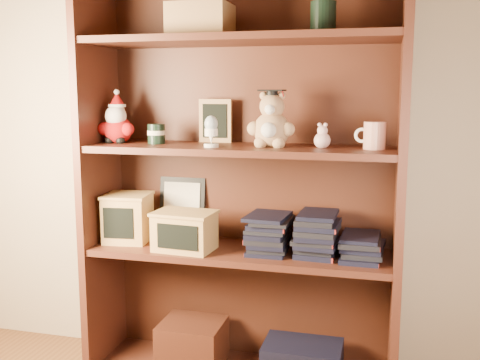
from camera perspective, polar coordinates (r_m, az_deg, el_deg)
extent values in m
cube|color=tan|center=(2.28, 1.75, 11.47)|extent=(3.00, 0.04, 2.50)
cube|color=#472014|center=(2.34, -13.99, 0.09)|extent=(0.03, 0.35, 1.60)
cube|color=#472014|center=(2.06, 15.96, -1.20)|extent=(0.03, 0.35, 1.60)
cube|color=#421D11|center=(2.28, 1.05, 0.14)|extent=(1.20, 0.02, 1.60)
cube|color=#472014|center=(2.10, 0.00, 14.06)|extent=(1.14, 0.33, 0.02)
cube|color=#421D11|center=(2.38, -4.85, -16.17)|extent=(0.25, 0.22, 0.18)
cube|color=#9E7547|center=(2.15, -4.02, 15.86)|extent=(0.22, 0.18, 0.12)
cylinder|color=black|center=(2.05, 8.45, 15.98)|extent=(0.09, 0.09, 0.11)
cube|color=#472014|center=(2.18, 0.00, -7.34)|extent=(1.14, 0.33, 0.02)
cube|color=#472014|center=(2.11, 0.00, 3.16)|extent=(1.14, 0.33, 0.02)
sphere|color=#A50F0F|center=(2.28, -12.30, 5.00)|extent=(0.11, 0.11, 0.11)
sphere|color=#A50F0F|center=(2.29, -13.65, 5.08)|extent=(0.05, 0.05, 0.05)
sphere|color=#A50F0F|center=(2.24, -11.35, 5.08)|extent=(0.05, 0.05, 0.05)
sphere|color=black|center=(2.27, -13.10, 3.94)|extent=(0.04, 0.04, 0.04)
sphere|color=black|center=(2.25, -12.06, 3.93)|extent=(0.04, 0.04, 0.04)
sphere|color=white|center=(2.26, -12.51, 6.37)|extent=(0.08, 0.08, 0.08)
sphere|color=#D8B293|center=(2.28, -12.36, 6.86)|extent=(0.06, 0.06, 0.06)
cone|color=#A50F0F|center=(2.27, -12.40, 8.02)|extent=(0.06, 0.06, 0.06)
sphere|color=white|center=(2.27, -12.43, 8.72)|extent=(0.02, 0.02, 0.02)
cylinder|color=white|center=(2.27, -12.38, 7.39)|extent=(0.07, 0.07, 0.01)
cylinder|color=black|center=(2.21, -8.50, 4.66)|extent=(0.07, 0.07, 0.08)
cylinder|color=beige|center=(2.21, -8.50, 4.78)|extent=(0.07, 0.07, 0.02)
cube|color=#9E7547|center=(2.24, -2.51, 6.03)|extent=(0.13, 0.02, 0.17)
cube|color=black|center=(2.23, -2.58, 6.01)|extent=(0.10, 0.01, 0.13)
cube|color=#9E7547|center=(2.28, -2.28, 4.27)|extent=(0.06, 0.06, 0.01)
cylinder|color=white|center=(2.06, -2.93, 3.54)|extent=(0.05, 0.05, 0.01)
cone|color=white|center=(2.06, -2.94, 4.20)|extent=(0.02, 0.02, 0.04)
cylinder|color=white|center=(2.05, -2.94, 4.87)|extent=(0.05, 0.05, 0.03)
ellipsoid|color=#A1B6C4|center=(2.05, -2.95, 5.72)|extent=(0.05, 0.05, 0.06)
sphere|color=tan|center=(2.07, 3.25, 5.11)|extent=(0.13, 0.13, 0.13)
sphere|color=white|center=(2.02, 2.92, 5.08)|extent=(0.06, 0.06, 0.06)
sphere|color=tan|center=(2.07, 1.46, 5.24)|extent=(0.05, 0.05, 0.05)
sphere|color=tan|center=(2.04, 4.85, 5.17)|extent=(0.05, 0.05, 0.05)
sphere|color=tan|center=(2.05, 2.11, 3.81)|extent=(0.05, 0.05, 0.05)
sphere|color=tan|center=(2.03, 3.94, 3.76)|extent=(0.05, 0.05, 0.05)
sphere|color=tan|center=(2.07, 3.27, 7.48)|extent=(0.09, 0.09, 0.09)
sphere|color=white|center=(2.03, 3.05, 7.18)|extent=(0.04, 0.04, 0.04)
sphere|color=tan|center=(2.08, 2.42, 8.54)|extent=(0.03, 0.03, 0.03)
sphere|color=tan|center=(2.07, 4.25, 8.52)|extent=(0.03, 0.03, 0.03)
cylinder|color=black|center=(2.07, 3.28, 8.79)|extent=(0.04, 0.04, 0.02)
cube|color=black|center=(2.07, 3.28, 9.08)|extent=(0.09, 0.09, 0.01)
cylinder|color=#A50F0F|center=(2.04, 4.37, 8.78)|extent=(0.00, 0.04, 0.03)
sphere|color=beige|center=(2.05, 8.35, 3.99)|extent=(0.06, 0.06, 0.06)
sphere|color=beige|center=(2.04, 8.37, 4.98)|extent=(0.04, 0.04, 0.04)
sphere|color=beige|center=(2.04, 8.09, 5.59)|extent=(0.01, 0.01, 0.01)
sphere|color=beige|center=(2.04, 8.69, 5.57)|extent=(0.01, 0.01, 0.01)
cylinder|color=silver|center=(2.03, 13.51, 4.41)|extent=(0.08, 0.08, 0.10)
torus|color=white|center=(2.03, 12.28, 4.46)|extent=(0.05, 0.01, 0.05)
cube|color=black|center=(2.37, -5.88, -2.71)|extent=(0.20, 0.05, 0.25)
cube|color=beige|center=(2.36, -5.97, -2.76)|extent=(0.16, 0.03, 0.21)
cube|color=tan|center=(2.32, -11.31, -3.85)|extent=(0.19, 0.19, 0.19)
cube|color=black|center=(2.24, -12.27, -4.32)|extent=(0.12, 0.02, 0.12)
cube|color=tan|center=(2.30, -11.38, -1.54)|extent=(0.20, 0.20, 0.01)
cube|color=tan|center=(2.16, -5.64, -5.27)|extent=(0.23, 0.17, 0.14)
cube|color=black|center=(2.09, -6.39, -5.78)|extent=(0.16, 0.02, 0.09)
cube|color=tan|center=(2.14, -5.67, -3.35)|extent=(0.24, 0.18, 0.01)
cube|color=black|center=(2.15, 2.98, -7.02)|extent=(0.14, 0.20, 0.02)
cube|color=black|center=(2.15, 2.99, -6.61)|extent=(0.14, 0.20, 0.02)
cube|color=black|center=(2.14, 2.99, -6.20)|extent=(0.14, 0.20, 0.02)
cube|color=black|center=(2.14, 3.00, -5.79)|extent=(0.14, 0.20, 0.02)
cube|color=black|center=(2.14, 3.00, -5.37)|extent=(0.14, 0.20, 0.02)
cube|color=black|center=(2.13, 3.00, -4.96)|extent=(0.14, 0.20, 0.02)
cube|color=black|center=(2.13, 3.01, -4.54)|extent=(0.14, 0.20, 0.02)
cube|color=black|center=(2.13, 3.01, -4.12)|extent=(0.14, 0.20, 0.02)
cube|color=black|center=(2.12, 3.01, -3.70)|extent=(0.14, 0.20, 0.02)
cube|color=black|center=(2.13, 7.81, -7.31)|extent=(0.14, 0.20, 0.02)
cube|color=black|center=(2.12, 7.82, -6.90)|extent=(0.14, 0.20, 0.02)
cube|color=black|center=(2.12, 7.83, -6.48)|extent=(0.14, 0.20, 0.02)
cube|color=black|center=(2.11, 7.84, -6.06)|extent=(0.14, 0.20, 0.02)
cube|color=black|center=(2.11, 7.85, -5.64)|extent=(0.14, 0.20, 0.02)
cube|color=black|center=(2.10, 7.86, -5.22)|extent=(0.14, 0.20, 0.02)
cube|color=black|center=(2.10, 7.87, -4.80)|extent=(0.14, 0.20, 0.02)
cube|color=black|center=(2.10, 7.88, -4.38)|extent=(0.14, 0.20, 0.02)
cube|color=black|center=(2.09, 7.89, -3.95)|extent=(0.14, 0.20, 0.02)
cube|color=black|center=(2.11, 12.38, -7.54)|extent=(0.14, 0.20, 0.02)
cube|color=black|center=(2.11, 12.40, -7.12)|extent=(0.14, 0.20, 0.02)
cube|color=black|center=(2.11, 12.41, -6.70)|extent=(0.14, 0.20, 0.02)
cube|color=black|center=(2.10, 12.43, -6.28)|extent=(0.14, 0.20, 0.02)
cube|color=black|center=(2.10, 12.44, -5.86)|extent=(0.14, 0.20, 0.02)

